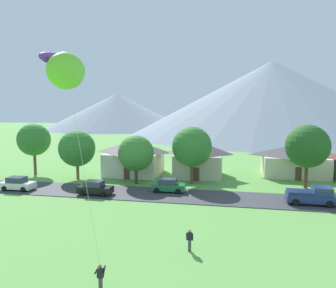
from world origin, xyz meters
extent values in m
cube|color=#38383D|center=(0.00, 29.92, 0.04)|extent=(160.00, 6.38, 0.08)
cone|color=gray|center=(20.20, 124.69, 14.53)|extent=(111.25, 111.25, 29.05)
cone|color=gray|center=(-53.50, 149.92, 9.08)|extent=(73.69, 73.69, 18.16)
cube|color=beige|center=(14.47, 44.97, 1.58)|extent=(9.54, 6.99, 3.17)
pyramid|color=#474247|center=(14.47, 44.97, 4.04)|extent=(10.30, 7.55, 1.74)
cube|color=brown|center=(14.47, 41.45, 1.00)|extent=(0.90, 0.06, 2.00)
cube|color=beige|center=(-10.65, 41.28, 1.78)|extent=(8.28, 7.78, 3.55)
pyramid|color=#564C51|center=(-10.65, 41.28, 4.53)|extent=(8.95, 8.40, 1.95)
cube|color=brown|center=(-10.65, 37.37, 1.00)|extent=(0.90, 0.06, 2.00)
cube|color=beige|center=(-0.30, 41.56, 1.77)|extent=(7.19, 6.65, 3.54)
pyramid|color=#564C51|center=(-0.30, 41.56, 4.51)|extent=(7.76, 7.18, 1.95)
cube|color=brown|center=(-0.30, 38.22, 1.00)|extent=(0.90, 0.06, 2.00)
cylinder|color=brown|center=(-0.75, 36.42, 1.61)|extent=(0.44, 0.44, 3.22)
sphere|color=#33752D|center=(-0.75, 36.42, 5.31)|extent=(5.58, 5.58, 5.58)
cylinder|color=brown|center=(-18.04, 36.34, 1.29)|extent=(0.44, 0.44, 2.57)
sphere|color=#33752D|center=(-18.04, 36.34, 4.62)|extent=(5.45, 5.45, 5.45)
cylinder|color=#4C3823|center=(14.48, 36.95, 1.76)|extent=(0.44, 0.44, 3.51)
sphere|color=#23561E|center=(14.48, 36.95, 5.65)|extent=(5.69, 5.69, 5.69)
cylinder|color=#4C3823|center=(-8.43, 34.93, 1.24)|extent=(0.44, 0.44, 2.47)
sphere|color=#3D7F33|center=(-8.43, 34.93, 4.37)|extent=(5.05, 5.05, 5.05)
cylinder|color=brown|center=(-26.37, 38.09, 1.84)|extent=(0.44, 0.44, 3.68)
sphere|color=#33752D|center=(-26.37, 38.09, 5.62)|extent=(5.17, 5.17, 5.17)
cube|color=#237042|center=(-3.08, 31.43, 0.68)|extent=(4.23, 1.87, 0.80)
cube|color=#2D3847|center=(-3.23, 31.43, 1.42)|extent=(2.23, 1.62, 0.68)
cylinder|color=black|center=(-1.74, 32.37, 0.40)|extent=(0.64, 0.25, 0.64)
cylinder|color=black|center=(-1.71, 30.53, 0.40)|extent=(0.64, 0.25, 0.64)
cylinder|color=black|center=(-4.44, 32.32, 0.40)|extent=(0.64, 0.25, 0.64)
cylinder|color=black|center=(-4.41, 30.48, 0.40)|extent=(0.64, 0.25, 0.64)
cube|color=black|center=(-11.68, 28.43, 0.68)|extent=(4.23, 1.87, 0.80)
cube|color=#2D3847|center=(-11.83, 28.43, 1.42)|extent=(2.23, 1.62, 0.68)
cylinder|color=black|center=(-10.31, 29.32, 0.40)|extent=(0.64, 0.25, 0.64)
cylinder|color=black|center=(-10.35, 27.48, 0.40)|extent=(0.64, 0.25, 0.64)
cylinder|color=black|center=(-13.01, 29.37, 0.40)|extent=(0.64, 0.25, 0.64)
cylinder|color=black|center=(-13.05, 27.53, 0.40)|extent=(0.64, 0.25, 0.64)
cube|color=white|center=(-22.46, 28.55, 0.68)|extent=(4.23, 1.86, 0.80)
cube|color=#2D3847|center=(-22.61, 28.55, 1.42)|extent=(2.22, 1.62, 0.68)
cylinder|color=black|center=(-21.12, 29.49, 0.40)|extent=(0.64, 0.25, 0.64)
cylinder|color=black|center=(-21.09, 27.65, 0.40)|extent=(0.64, 0.25, 0.64)
cylinder|color=black|center=(-23.82, 29.45, 0.40)|extent=(0.64, 0.25, 0.64)
cylinder|color=black|center=(-23.79, 27.61, 0.40)|extent=(0.64, 0.25, 0.64)
cube|color=navy|center=(13.33, 29.26, 0.75)|extent=(5.24, 2.10, 0.84)
cube|color=navy|center=(14.43, 29.24, 1.62)|extent=(1.94, 1.88, 0.90)
cube|color=#2D3847|center=(14.43, 29.24, 1.89)|extent=(1.65, 1.91, 0.28)
cube|color=navy|center=(12.18, 29.29, 1.35)|extent=(2.74, 2.01, 0.36)
cylinder|color=black|center=(15.04, 30.25, 0.46)|extent=(0.77, 0.29, 0.76)
cylinder|color=black|center=(15.01, 28.21, 0.46)|extent=(0.77, 0.29, 0.76)
cylinder|color=black|center=(11.65, 30.32, 0.46)|extent=(0.77, 0.29, 0.76)
cylinder|color=black|center=(11.61, 28.28, 0.46)|extent=(0.77, 0.29, 0.76)
cylinder|color=#3D3D42|center=(-2.80, 9.21, 0.44)|extent=(0.24, 0.24, 0.88)
cube|color=black|center=(-2.80, 9.21, 1.17)|extent=(0.36, 0.22, 0.58)
sphere|color=brown|center=(-2.80, 9.21, 1.57)|extent=(0.21, 0.21, 0.21)
cylinder|color=black|center=(-3.02, 9.27, 1.31)|extent=(0.18, 0.55, 0.37)
cylinder|color=black|center=(-2.58, 9.27, 1.31)|extent=(0.18, 0.55, 0.37)
ellipsoid|color=#72D133|center=(-5.78, 11.69, 12.93)|extent=(1.97, 3.95, 2.50)
ellipsoid|color=purple|center=(-6.33, 11.73, 13.62)|extent=(0.83, 3.94, 0.86)
cylinder|color=silver|center=(-4.29, 10.45, 7.24)|extent=(3.01, 2.51, 11.39)
cylinder|color=#3D3D42|center=(1.61, 15.41, 0.44)|extent=(0.24, 0.24, 0.88)
cube|color=black|center=(1.61, 15.41, 1.17)|extent=(0.36, 0.22, 0.58)
sphere|color=#9E7051|center=(1.61, 15.41, 1.57)|extent=(0.21, 0.21, 0.21)
cylinder|color=black|center=(1.39, 15.41, 1.12)|extent=(0.12, 0.18, 0.59)
cylinder|color=black|center=(1.83, 15.41, 1.12)|extent=(0.12, 0.18, 0.59)
camera|label=1|loc=(4.34, -6.89, 10.61)|focal=33.63mm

